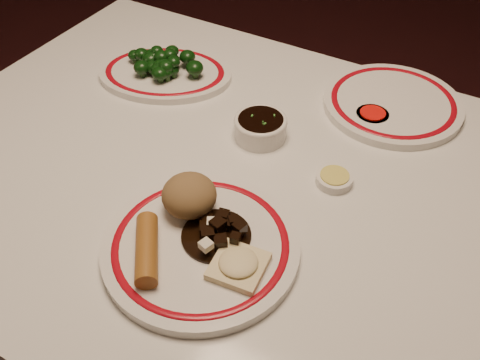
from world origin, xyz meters
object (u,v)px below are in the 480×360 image
main_plate (201,246)px  fried_wonton (238,264)px  spring_roll (147,249)px  rice_mound (189,195)px  stirfry_heap (217,231)px  broccoli_pile (163,62)px  dining_table (227,206)px  broccoli_plate (165,73)px  soy_bowl (260,128)px

main_plate → fried_wonton: bearing=-9.8°
main_plate → fried_wonton: 0.08m
spring_roll → rice_mound: bearing=53.0°
spring_roll → stirfry_heap: size_ratio=1.12×
fried_wonton → broccoli_pile: 0.55m
dining_table → spring_roll: (0.00, -0.23, 0.13)m
fried_wonton → dining_table: bearing=125.1°
fried_wonton → broccoli_plate: fried_wonton is taller
rice_mound → soy_bowl: rice_mound is taller
rice_mound → fried_wonton: size_ratio=1.05×
spring_roll → broccoli_plate: spring_roll is taller
spring_roll → broccoli_plate: size_ratio=0.35×
main_plate → rice_mound: (-0.05, 0.05, 0.04)m
soy_bowl → dining_table: bearing=-93.3°
main_plate → broccoli_plate: size_ratio=1.14×
stirfry_heap → broccoli_pile: bearing=135.4°
dining_table → rice_mound: (0.01, -0.12, 0.14)m
dining_table → soy_bowl: (0.01, 0.11, 0.11)m
main_plate → fried_wonton: fried_wonton is taller
main_plate → rice_mound: size_ratio=4.53×
rice_mound → fried_wonton: 0.14m
fried_wonton → stirfry_heap: (-0.06, 0.04, 0.00)m
stirfry_heap → main_plate: bearing=-120.3°
spring_roll → stirfry_heap: spring_roll is taller
spring_roll → soy_bowl: spring_roll is taller
broccoli_plate → dining_table: bearing=-35.4°
spring_roll → broccoli_pile: 0.50m
dining_table → fried_wonton: bearing=-54.9°
dining_table → broccoli_plate: 0.35m
fried_wonton → stirfry_heap: size_ratio=0.77×
rice_mound → broccoli_pile: size_ratio=0.48×
dining_table → fried_wonton: 0.26m
fried_wonton → rice_mound: bearing=153.0°
spring_roll → broccoli_plate: bearing=86.7°
fried_wonton → soy_bowl: soy_bowl is taller
rice_mound → broccoli_pile: 0.42m
dining_table → spring_roll: bearing=-88.9°
main_plate → soy_bowl: soy_bowl is taller
fried_wonton → broccoli_pile: bearing=136.9°
spring_roll → fried_wonton: bearing=-15.9°
broccoli_pile → fried_wonton: bearing=-43.1°
fried_wonton → broccoli_plate: (-0.40, 0.38, -0.02)m
rice_mound → spring_roll: bearing=-90.8°
broccoli_plate → soy_bowl: soy_bowl is taller
rice_mound → spring_roll: rice_mound is taller
rice_mound → spring_roll: size_ratio=0.72×
rice_mound → broccoli_pile: bearing=131.5°
dining_table → rice_mound: bearing=-87.1°
spring_roll → main_plate: bearing=11.8°
dining_table → rice_mound: size_ratio=13.77×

